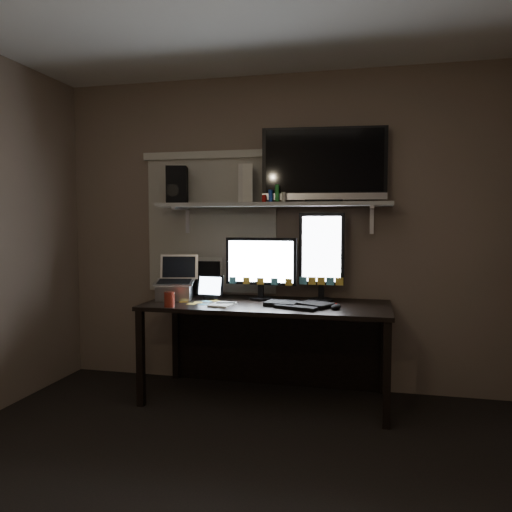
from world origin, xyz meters
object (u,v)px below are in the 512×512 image
(tablet, at_px, (211,287))
(mouse, at_px, (336,307))
(desk, at_px, (270,323))
(keyboard, at_px, (298,304))
(monitor_portrait, at_px, (322,256))
(game_console, at_px, (247,184))
(monitor_landscape, at_px, (261,268))
(cup, at_px, (169,299))
(tv, at_px, (324,165))
(speaker, at_px, (177,185))
(laptop, at_px, (174,278))

(tablet, bearing_deg, mouse, -5.36)
(desk, height_order, keyboard, keyboard)
(monitor_portrait, bearing_deg, game_console, 177.80)
(desk, distance_m, mouse, 0.61)
(monitor_portrait, bearing_deg, mouse, -68.85)
(monitor_landscape, relative_size, cup, 5.30)
(desk, xyz_separation_m, monitor_landscape, (-0.08, 0.03, 0.42))
(cup, bearing_deg, desk, 33.60)
(mouse, height_order, tv, tv)
(tv, relative_size, speaker, 3.20)
(mouse, bearing_deg, game_console, 169.47)
(keyboard, relative_size, speaker, 1.62)
(cup, bearing_deg, tv, 27.78)
(game_console, relative_size, speaker, 1.00)
(speaker, bearing_deg, tv, -13.69)
(monitor_landscape, relative_size, mouse, 5.73)
(monitor_portrait, distance_m, tv, 0.69)
(keyboard, distance_m, tv, 1.07)
(desk, height_order, monitor_landscape, monitor_landscape)
(tablet, relative_size, laptop, 0.65)
(keyboard, bearing_deg, monitor_landscape, 163.67)
(game_console, bearing_deg, desk, -39.75)
(tablet, bearing_deg, speaker, 168.29)
(monitor_landscape, xyz_separation_m, laptop, (-0.65, -0.15, -0.08))
(desk, relative_size, game_console, 6.16)
(desk, relative_size, monitor_landscape, 3.21)
(keyboard, bearing_deg, tv, 84.05)
(mouse, height_order, speaker, speaker)
(desk, height_order, tv, tv)
(tablet, xyz_separation_m, laptop, (-0.27, -0.08, 0.07))
(monitor_landscape, distance_m, mouse, 0.70)
(monitor_landscape, bearing_deg, keyboard, -31.98)
(tv, bearing_deg, monitor_landscape, -175.49)
(cup, bearing_deg, monitor_portrait, 26.23)
(monitor_portrait, xyz_separation_m, speaker, (-1.16, -0.01, 0.55))
(keyboard, xyz_separation_m, laptop, (-0.98, 0.08, 0.15))
(desk, distance_m, speaker, 1.33)
(keyboard, height_order, tv, tv)
(desk, distance_m, game_console, 1.10)
(monitor_portrait, distance_m, tablet, 0.89)
(monitor_landscape, relative_size, game_console, 1.92)
(tv, bearing_deg, speaker, 176.75)
(cup, bearing_deg, tablet, 65.53)
(mouse, xyz_separation_m, tablet, (-0.98, 0.22, 0.08))
(mouse, xyz_separation_m, cup, (-1.16, -0.17, 0.04))
(laptop, height_order, game_console, game_console)
(speaker, bearing_deg, tablet, -35.03)
(laptop, distance_m, game_console, 0.93)
(monitor_landscape, bearing_deg, mouse, -22.93)
(desk, xyz_separation_m, laptop, (-0.73, -0.11, 0.34))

